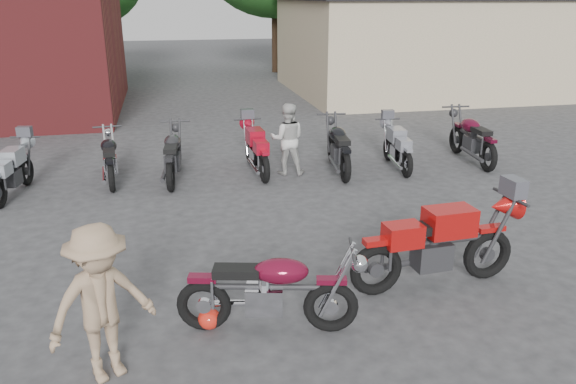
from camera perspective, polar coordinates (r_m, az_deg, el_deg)
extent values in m
plane|color=#303032|center=(7.25, 1.46, -10.66)|extent=(90.00, 90.00, 0.00)
cube|color=tan|center=(23.43, 13.42, 14.22)|extent=(10.00, 8.00, 3.50)
ellipsoid|color=red|center=(6.66, -7.99, -12.62)|extent=(0.29, 0.29, 0.24)
imported|color=beige|center=(11.90, -0.06, 5.39)|extent=(0.85, 0.73, 1.52)
imported|color=#9A7C5F|center=(5.79, -18.44, -10.72)|extent=(1.22, 1.02, 1.64)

